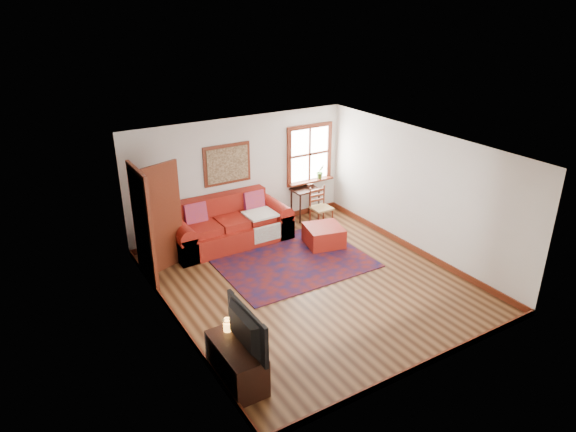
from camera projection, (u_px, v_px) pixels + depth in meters
ground at (311, 283)px, 9.25m from camera, size 5.50×5.50×0.00m
room_envelope at (312, 197)px, 8.61m from camera, size 5.04×5.54×2.52m
window at (311, 160)px, 11.70m from camera, size 1.18×0.20×1.38m
doorway at (154, 220)px, 9.17m from camera, size 0.89×1.08×2.14m
framed_artwork at (227, 164)px, 10.62m from camera, size 1.05×0.07×0.85m
persian_rug at (292, 260)px, 10.02m from camera, size 2.82×2.26×0.02m
red_leather_sofa at (230, 228)px, 10.65m from camera, size 2.49×1.03×0.98m
red_ottoman at (324, 236)px, 10.59m from camera, size 0.87×0.87×0.41m
side_table at (305, 194)px, 11.70m from camera, size 0.61×0.46×0.73m
ladder_back_chair at (320, 206)px, 11.33m from camera, size 0.43×0.41×0.91m
media_cabinet at (236, 363)px, 6.81m from camera, size 0.46×1.03×0.56m
television at (240, 330)px, 6.50m from camera, size 0.14×1.04×0.60m
candle_hurricane at (227, 325)px, 6.96m from camera, size 0.12×0.12×0.18m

